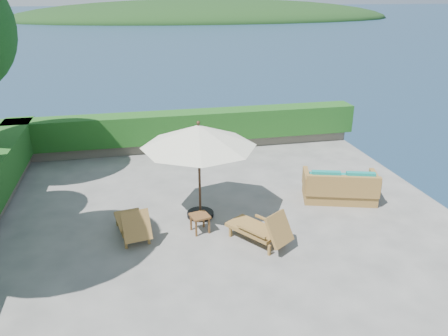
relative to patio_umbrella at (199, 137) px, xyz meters
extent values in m
plane|color=gray|center=(0.40, -0.41, -2.10)|extent=(12.00, 12.00, 0.00)
cube|color=#4D463D|center=(0.40, -0.41, -3.66)|extent=(12.00, 12.00, 3.00)
plane|color=#152341|center=(0.40, -0.41, -5.11)|extent=(600.00, 600.00, 0.00)
ellipsoid|color=black|center=(25.40, 139.59, -5.11)|extent=(126.00, 57.60, 12.60)
cube|color=#71685B|center=(0.40, 5.19, -1.93)|extent=(12.00, 0.60, 0.36)
cube|color=#1B4914|center=(0.40, 5.19, -1.26)|extent=(12.40, 0.90, 1.00)
cylinder|color=black|center=(0.00, 0.00, -2.05)|extent=(0.75, 0.75, 0.11)
cylinder|color=#382214|center=(0.00, 0.00, -0.91)|extent=(0.07, 0.07, 2.40)
cone|color=beige|center=(0.00, 0.00, 0.03)|extent=(3.09, 3.09, 0.53)
sphere|color=#382214|center=(0.00, 0.00, 0.34)|extent=(0.10, 0.10, 0.09)
cube|color=olive|center=(-1.85, -1.14, -1.99)|extent=(0.06, 0.06, 0.24)
cube|color=olive|center=(-1.34, -1.05, -1.99)|extent=(0.06, 0.06, 0.24)
cube|color=olive|center=(-2.05, -0.05, -1.99)|extent=(0.06, 0.06, 0.24)
cube|color=olive|center=(-1.54, 0.04, -1.99)|extent=(0.06, 0.06, 0.24)
cube|color=olive|center=(-1.71, -0.46, -1.83)|extent=(0.81, 1.29, 0.08)
cube|color=olive|center=(-1.59, -1.14, -1.57)|extent=(0.67, 0.49, 0.64)
cube|color=olive|center=(-1.99, -0.69, -1.69)|extent=(0.19, 0.78, 0.05)
cube|color=olive|center=(-1.37, -0.58, -1.69)|extent=(0.19, 0.78, 0.05)
cube|color=olive|center=(1.16, -2.07, -1.98)|extent=(0.08, 0.08, 0.24)
cube|color=olive|center=(1.59, -1.77, -1.98)|extent=(0.08, 0.08, 0.24)
cube|color=olive|center=(0.52, -1.14, -1.98)|extent=(0.08, 0.08, 0.24)
cube|color=olive|center=(0.96, -0.84, -1.98)|extent=(0.08, 0.08, 0.24)
cube|color=olive|center=(1.00, -1.37, -1.82)|extent=(1.21, 1.36, 0.08)
cube|color=olive|center=(1.40, -1.96, -1.56)|extent=(0.74, 0.68, 0.66)
cube|color=olive|center=(0.85, -1.71, -1.68)|extent=(0.50, 0.69, 0.05)
cube|color=olive|center=(1.37, -1.35, -1.68)|extent=(0.50, 0.69, 0.05)
cube|color=brown|center=(-0.25, -0.96, -1.91)|extent=(0.05, 0.05, 0.40)
cube|color=brown|center=(0.06, -0.88, -1.91)|extent=(0.05, 0.05, 0.40)
cube|color=brown|center=(-0.33, -0.64, -1.91)|extent=(0.05, 0.05, 0.40)
cube|color=brown|center=(-0.01, -0.57, -1.91)|extent=(0.05, 0.05, 0.40)
cube|color=brown|center=(-0.13, -0.76, -1.69)|extent=(0.50, 0.50, 0.05)
cube|color=olive|center=(3.85, 0.16, -1.90)|extent=(2.09, 1.47, 0.42)
cube|color=olive|center=(3.72, -0.27, -1.53)|extent=(1.86, 0.70, 0.58)
cube|color=olive|center=(2.99, 0.43, -1.58)|extent=(0.40, 0.94, 0.47)
cube|color=olive|center=(4.72, -0.11, -1.58)|extent=(0.40, 0.94, 0.47)
cube|color=#12837A|center=(3.45, 0.34, -1.59)|extent=(1.01, 0.97, 0.19)
cube|color=#12837A|center=(4.29, 0.08, -1.59)|extent=(1.01, 0.97, 0.19)
cube|color=#12837A|center=(3.33, -0.03, -1.35)|extent=(0.75, 0.36, 0.38)
cube|color=#12837A|center=(4.18, -0.30, -1.35)|extent=(0.75, 0.36, 0.38)
camera|label=1|loc=(-1.50, -9.70, 3.17)|focal=35.00mm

